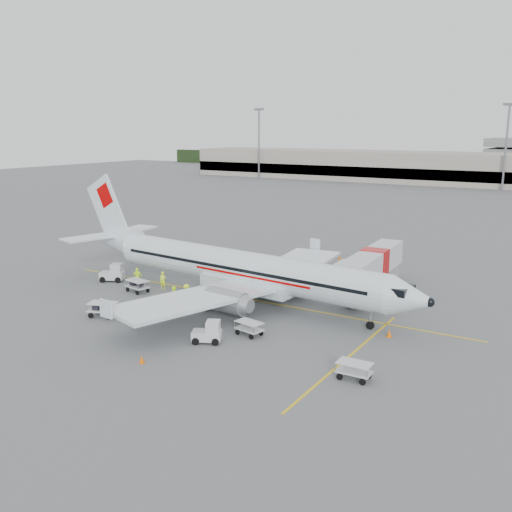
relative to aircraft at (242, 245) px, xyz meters
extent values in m
plane|color=#56595B|center=(-0.11, 0.68, -5.39)|extent=(360.00, 360.00, 0.00)
cube|color=yellow|center=(-0.11, 0.68, -5.38)|extent=(44.00, 0.20, 0.01)
cube|color=yellow|center=(13.89, -7.32, -5.38)|extent=(0.20, 20.00, 0.01)
cone|color=#FE6101|center=(15.04, -2.11, -5.06)|extent=(0.40, 0.40, 0.66)
cone|color=#FE6101|center=(1.01, 20.71, -5.09)|extent=(0.36, 0.36, 0.59)
cone|color=#FE6101|center=(2.06, -16.02, -5.09)|extent=(0.36, 0.36, 0.59)
imported|color=#D8FD1F|center=(-9.05, -0.82, -4.49)|extent=(0.74, 0.58, 1.79)
imported|color=#D8FD1F|center=(-4.30, -4.80, -4.44)|extent=(1.15, 1.07, 1.89)
imported|color=#D8FD1F|center=(-4.13, -3.18, -4.51)|extent=(0.93, 1.27, 1.76)
imported|color=#D8FD1F|center=(-12.22, -1.10, -4.46)|extent=(1.16, 0.67, 1.85)
camera|label=1|loc=(28.16, -43.41, 10.53)|focal=40.00mm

